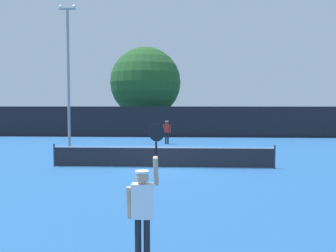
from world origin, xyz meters
name	(u,v)px	position (x,y,z in m)	size (l,w,h in m)	color
ground_plane	(163,167)	(0.00, 0.00, 0.00)	(120.00, 120.00, 0.00)	#235693
tennis_net	(163,156)	(0.00, 0.00, 0.51)	(10.28, 0.08, 1.07)	#232328
perimeter_fence	(175,122)	(0.00, 16.32, 1.37)	(36.19, 0.12, 2.74)	black
player_serving	(143,202)	(0.38, -10.46, 1.14)	(0.68, 0.40, 2.57)	white
player_receiving	(167,130)	(-0.41, 10.32, 1.05)	(0.57, 0.25, 1.71)	red
tennis_ball	(151,160)	(-0.74, 1.94, 0.03)	(0.07, 0.07, 0.07)	#CCE033
light_pole	(68,68)	(-6.71, 7.19, 5.28)	(1.18, 0.28, 9.40)	gray
large_tree	(145,82)	(-3.28, 21.53, 5.20)	(7.26, 7.26, 8.83)	brown
parked_car_near	(196,125)	(1.91, 22.04, 0.78)	(2.19, 4.32, 1.69)	navy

